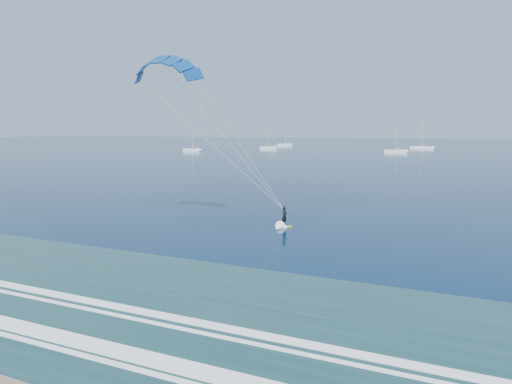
{
  "coord_description": "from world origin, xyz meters",
  "views": [
    {
      "loc": [
        14.39,
        -9.35,
        9.8
      ],
      "look_at": [
        -1.53,
        26.48,
        4.32
      ],
      "focal_mm": 32.0,
      "sensor_mm": 36.0,
      "label": 1
    }
  ],
  "objects_px": {
    "sailboat_2": "(422,147)",
    "sailboat_7": "(285,145)",
    "sailboat_1": "(269,148)",
    "kitesurfer_rig": "(223,136)",
    "sailboat_3": "(396,151)",
    "sailboat_0": "(192,150)"
  },
  "relations": [
    {
      "from": "sailboat_2",
      "to": "sailboat_3",
      "type": "relative_size",
      "value": 1.16
    },
    {
      "from": "sailboat_2",
      "to": "sailboat_3",
      "type": "bearing_deg",
      "value": -99.25
    },
    {
      "from": "sailboat_1",
      "to": "sailboat_7",
      "type": "distance_m",
      "value": 40.62
    },
    {
      "from": "kitesurfer_rig",
      "to": "sailboat_1",
      "type": "distance_m",
      "value": 175.94
    },
    {
      "from": "sailboat_0",
      "to": "sailboat_7",
      "type": "xyz_separation_m",
      "value": [
        14.77,
        74.87,
        0.0
      ]
    },
    {
      "from": "kitesurfer_rig",
      "to": "sailboat_3",
      "type": "height_order",
      "value": "kitesurfer_rig"
    },
    {
      "from": "sailboat_1",
      "to": "sailboat_7",
      "type": "relative_size",
      "value": 1.03
    },
    {
      "from": "kitesurfer_rig",
      "to": "sailboat_2",
      "type": "bearing_deg",
      "value": 88.76
    },
    {
      "from": "sailboat_0",
      "to": "sailboat_3",
      "type": "bearing_deg",
      "value": 16.87
    },
    {
      "from": "sailboat_1",
      "to": "sailboat_0",
      "type": "bearing_deg",
      "value": -121.49
    },
    {
      "from": "sailboat_0",
      "to": "sailboat_2",
      "type": "bearing_deg",
      "value": 37.2
    },
    {
      "from": "sailboat_2",
      "to": "sailboat_7",
      "type": "distance_m",
      "value": 73.93
    },
    {
      "from": "kitesurfer_rig",
      "to": "sailboat_0",
      "type": "relative_size",
      "value": 1.61
    },
    {
      "from": "sailboat_7",
      "to": "sailboat_0",
      "type": "bearing_deg",
      "value": -101.16
    },
    {
      "from": "sailboat_1",
      "to": "sailboat_2",
      "type": "xyz_separation_m",
      "value": [
        66.97,
        32.23,
        0.02
      ]
    },
    {
      "from": "kitesurfer_rig",
      "to": "sailboat_7",
      "type": "relative_size",
      "value": 1.54
    },
    {
      "from": "sailboat_2",
      "to": "sailboat_3",
      "type": "height_order",
      "value": "sailboat_2"
    },
    {
      "from": "sailboat_1",
      "to": "sailboat_2",
      "type": "bearing_deg",
      "value": 25.7
    },
    {
      "from": "sailboat_1",
      "to": "sailboat_2",
      "type": "height_order",
      "value": "sailboat_2"
    },
    {
      "from": "sailboat_1",
      "to": "sailboat_7",
      "type": "xyz_separation_m",
      "value": [
        -6.53,
        40.1,
        -0.0
      ]
    },
    {
      "from": "kitesurfer_rig",
      "to": "sailboat_1",
      "type": "height_order",
      "value": "kitesurfer_rig"
    },
    {
      "from": "kitesurfer_rig",
      "to": "sailboat_7",
      "type": "distance_m",
      "value": 215.85
    }
  ]
}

